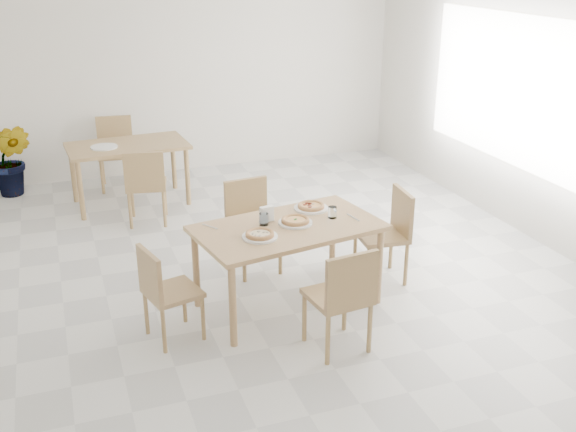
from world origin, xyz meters
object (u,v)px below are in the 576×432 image
object	(u,v)px
pizza_margherita	(295,220)
pizza_mushroom	(260,234)
plate_pepperoni	(311,208)
napkin_holder	(267,215)
plate_margherita	(295,223)
chair_back_s	(146,182)
tumbler_a	(264,219)
main_table	(288,234)
chair_back_n	(116,147)
chair_west	(163,288)
chair_south	(343,294)
tumbler_b	(332,212)
chair_north	(251,219)
pizza_pepperoni	(311,206)
plate_empty	(104,147)
plate_mushroom	(260,237)
second_table	(128,151)
chair_east	(390,229)
potted_plant	(12,160)

from	to	relation	value
pizza_margherita	pizza_mushroom	distance (m)	0.42
plate_pepperoni	napkin_holder	size ratio (longest dim) A/B	2.14
plate_margherita	chair_back_s	world-z (taller)	chair_back_s
pizza_mushroom	chair_back_s	xyz separation A→B (m)	(-0.57, 2.44, -0.27)
tumbler_a	chair_back_s	bearing A→B (deg)	107.35
main_table	chair_back_n	bearing A→B (deg)	95.28
main_table	chair_west	size ratio (longest dim) A/B	2.10
chair_south	tumbler_b	xyz separation A→B (m)	(0.28, 0.89, 0.29)
chair_south	tumbler_b	distance (m)	0.98
chair_north	chair_west	distance (m)	1.47
pizza_pepperoni	plate_empty	world-z (taller)	pizza_pepperoni
main_table	plate_pepperoni	xyz separation A→B (m)	(0.33, 0.30, 0.09)
plate_mushroom	napkin_holder	world-z (taller)	napkin_holder
chair_south	second_table	bearing A→B (deg)	-81.27
chair_east	napkin_holder	distance (m)	1.25
tumbler_b	second_table	size ratio (longest dim) A/B	0.07
chair_west	pizza_mushroom	distance (m)	0.87
chair_south	chair_back_s	world-z (taller)	chair_back_s
pizza_pepperoni	tumbler_a	world-z (taller)	tumbler_a
plate_empty	chair_east	bearing A→B (deg)	-50.74
plate_margherita	plate_empty	size ratio (longest dim) A/B	0.93
pizza_mushroom	tumbler_b	xyz separation A→B (m)	(0.72, 0.20, 0.02)
plate_pepperoni	main_table	bearing A→B (deg)	-137.71
chair_west	chair_back_n	xyz separation A→B (m)	(0.08, 3.99, 0.07)
tumbler_b	chair_back_s	xyz separation A→B (m)	(-1.30, 2.24, -0.29)
chair_back_s	plate_empty	size ratio (longest dim) A/B	2.83
plate_margherita	chair_east	bearing A→B (deg)	8.29
plate_mushroom	potted_plant	world-z (taller)	potted_plant
main_table	plate_pepperoni	world-z (taller)	plate_pepperoni
second_table	plate_margherita	bearing A→B (deg)	-75.10
chair_west	chair_south	bearing A→B (deg)	-131.29
main_table	pizza_pepperoni	world-z (taller)	pizza_pepperoni
tumbler_b	plate_margherita	bearing A→B (deg)	-176.95
tumbler_a	tumbler_b	world-z (taller)	tumbler_a
second_table	chair_back_n	size ratio (longest dim) A/B	1.59
chair_south	pizza_mushroom	xyz separation A→B (m)	(-0.44, 0.69, 0.27)
plate_margherita	plate_empty	xyz separation A→B (m)	(-1.31, 2.96, 0.00)
napkin_holder	chair_back_s	world-z (taller)	napkin_holder
pizza_margherita	pizza_pepperoni	bearing A→B (deg)	47.48
chair_east	plate_pepperoni	bearing A→B (deg)	-94.08
chair_south	pizza_margherita	world-z (taller)	chair_south
pizza_margherita	tumbler_b	xyz separation A→B (m)	(0.35, 0.02, 0.02)
plate_mushroom	tumbler_b	distance (m)	0.75
pizza_mushroom	pizza_pepperoni	world-z (taller)	same
plate_mushroom	chair_back_s	bearing A→B (deg)	103.21
chair_west	plate_mushroom	size ratio (longest dim) A/B	2.76
pizza_pepperoni	napkin_holder	bearing A→B (deg)	-161.24
plate_empty	pizza_pepperoni	bearing A→B (deg)	-59.86
pizza_margherita	plate_empty	xyz separation A→B (m)	(-1.31, 2.96, -0.02)
plate_mushroom	main_table	bearing A→B (deg)	28.09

